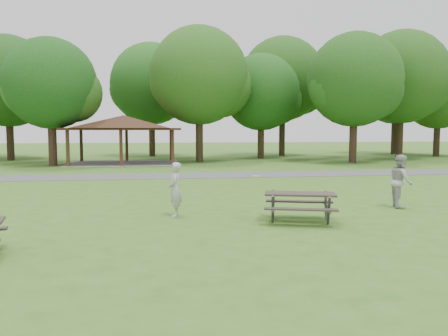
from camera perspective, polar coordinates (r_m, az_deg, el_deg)
The scene contains 17 objects.
ground at distance 11.28m, azimuth -2.13°, elevation -8.42°, with size 160.00×160.00×0.00m, color #38641C.
asphalt_path at distance 25.07m, azimuth -5.56°, elevation -0.99°, with size 120.00×3.20×0.02m, color #4D4C4F.
pavilion at distance 35.03m, azimuth -12.97°, elevation 5.60°, with size 8.60×7.01×3.76m.
tree_row_c at distance 42.10m, azimuth -26.25°, elevation 9.83°, with size 8.19×7.80×10.67m.
tree_row_d at distance 34.47m, azimuth -21.57°, elevation 9.90°, with size 6.93×6.60×9.27m.
tree_row_e at distance 36.32m, azimuth -3.12°, elevation 11.57°, with size 8.40×8.00×11.02m.
tree_row_f at distance 40.64m, azimuth 4.99°, elevation 9.53°, with size 7.35×7.00×9.55m.
tree_row_g at distance 36.49m, azimuth 16.80°, elevation 10.63°, with size 7.77×7.40×10.25m.
tree_row_h at distance 42.42m, azimuth 22.28°, elevation 10.60°, with size 8.61×8.20×11.37m.
tree_row_i at distance 48.46m, azimuth 26.28°, elevation 8.38°, with size 7.14×6.80×9.52m.
tree_deep_b at distance 44.15m, azimuth -9.34°, elevation 10.48°, with size 8.40×8.00×11.13m.
tree_deep_c at distance 44.92m, azimuth 7.78°, elevation 11.12°, with size 8.82×8.40×11.90m.
tree_deep_d at distance 51.31m, azimuth 21.59°, elevation 9.58°, with size 8.40×8.00×11.27m.
picnic_table_middle at distance 12.63m, azimuth 9.90°, elevation -4.12°, with size 2.34×2.07×0.86m.
frisbee_in_flight at distance 13.73m, azimuth 4.21°, elevation -1.05°, with size 0.29×0.29×0.02m.
frisbee_thrower at distance 13.31m, azimuth -6.43°, elevation -2.79°, with size 0.60×0.39×1.64m, color #B0B0B3.
frisbee_catcher at distance 15.90m, azimuth 22.07°, elevation -1.57°, with size 0.88×0.68×1.80m, color #ACACAF.
Camera 1 is at (-1.17, -10.91, 2.62)m, focal length 35.00 mm.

